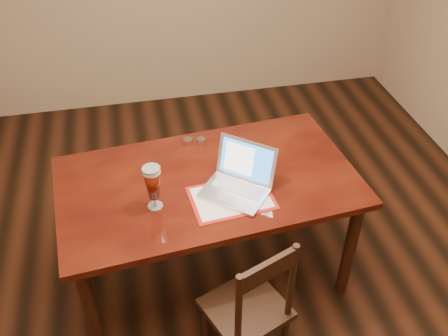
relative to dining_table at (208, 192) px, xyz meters
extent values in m
plane|color=black|center=(0.12, -0.10, -0.74)|extent=(5.00, 5.00, 0.00)
cube|color=#52180A|center=(0.00, 0.01, 0.07)|extent=(1.86, 1.16, 0.04)
cylinder|color=black|center=(-0.75, -0.48, -0.34)|extent=(0.08, 0.08, 0.79)
cylinder|color=black|center=(0.83, -0.33, -0.34)|extent=(0.08, 0.08, 0.79)
cylinder|color=black|center=(-0.83, 0.34, -0.34)|extent=(0.08, 0.08, 0.79)
cylinder|color=black|center=(0.76, 0.49, -0.34)|extent=(0.08, 0.08, 0.79)
cube|color=#A7150F|center=(0.10, -0.18, 0.09)|extent=(0.49, 0.37, 0.00)
cube|color=white|center=(0.10, -0.18, 0.10)|extent=(0.45, 0.33, 0.00)
cube|color=silver|center=(0.12, -0.16, 0.11)|extent=(0.44, 0.42, 0.02)
cube|color=silver|center=(0.15, -0.12, 0.11)|extent=(0.30, 0.27, 0.00)
cube|color=#B3B2B7|center=(0.08, -0.21, 0.11)|extent=(0.11, 0.11, 0.00)
cube|color=silver|center=(0.22, -0.04, 0.23)|extent=(0.32, 0.29, 0.24)
cube|color=blue|center=(0.22, -0.04, 0.24)|extent=(0.28, 0.25, 0.20)
cube|color=white|center=(0.18, -0.02, 0.24)|extent=(0.17, 0.15, 0.17)
cylinder|color=silver|center=(-0.33, -0.17, 0.10)|extent=(0.08, 0.08, 0.01)
cylinder|color=silver|center=(-0.33, -0.17, 0.13)|extent=(0.01, 0.01, 0.06)
cylinder|color=silver|center=(-0.33, -0.17, 0.35)|extent=(0.10, 0.10, 0.02)
cylinder|color=silver|center=(-0.33, -0.17, 0.36)|extent=(0.10, 0.10, 0.01)
cylinder|color=silver|center=(-0.06, 0.39, 0.11)|extent=(0.06, 0.06, 0.04)
cylinder|color=silver|center=(0.03, 0.37, 0.11)|extent=(0.06, 0.06, 0.04)
cube|color=black|center=(0.08, -0.64, -0.32)|extent=(0.53, 0.52, 0.04)
cylinder|color=black|center=(-0.13, -0.56, -0.54)|extent=(0.04, 0.04, 0.40)
cylinder|color=black|center=(0.18, -0.44, -0.54)|extent=(0.04, 0.04, 0.40)
cylinder|color=black|center=(-0.01, -0.85, -0.03)|extent=(0.04, 0.04, 0.53)
cylinder|color=black|center=(0.30, -0.73, -0.03)|extent=(0.04, 0.04, 0.53)
cube|color=black|center=(0.14, -0.79, 0.16)|extent=(0.32, 0.15, 0.12)
camera|label=1|loc=(-0.38, -2.24, 2.00)|focal=40.00mm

